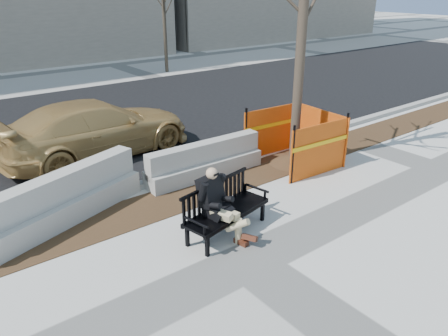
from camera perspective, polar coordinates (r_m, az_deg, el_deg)
The scene contains 11 objects.
ground at distance 7.26m, azimuth 3.02°, elevation -12.11°, with size 120.00×120.00×0.00m, color beige.
mulch_strip at distance 9.09m, azimuth -7.72°, elevation -4.49°, with size 40.00×1.20×0.02m, color #47301C.
asphalt_street at distance 14.44m, azimuth -20.40°, elevation 4.84°, with size 60.00×10.40×0.01m, color black.
curb at distance 9.82m, azimuth -10.56°, elevation -2.13°, with size 60.00×0.25×0.12m, color #9E9B93.
bench at distance 7.99m, azimuth 0.37°, elevation -8.46°, with size 1.79×0.64×0.95m, color black, non-canonical shape.
seated_man at distance 7.87m, azimuth -1.00°, elevation -9.01°, with size 0.56×0.93×1.31m, color black, non-canonical shape.
tree_fence at distance 11.08m, azimuth 9.06°, elevation 0.64°, with size 2.74×2.74×6.86m, color orange, non-canonical shape.
sedan at distance 11.94m, azimuth -16.05°, elevation 1.67°, with size 2.04×5.02×1.46m, color tan.
jersey_barrier_left at distance 8.91m, azimuth -20.15°, elevation -6.46°, with size 3.43×0.69×0.98m, color #A4A29A, non-canonical shape.
jersey_barrier_right at distance 10.23m, azimuth -2.47°, elevation -1.03°, with size 2.95×0.59×0.85m, color #A09D96, non-canonical shape.
far_tree_right at distance 22.93m, azimuth -7.51°, elevation 12.45°, with size 1.91×1.91×5.15m, color #42382B, non-canonical shape.
Camera 1 is at (-3.92, -4.45, 4.19)m, focal length 34.76 mm.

